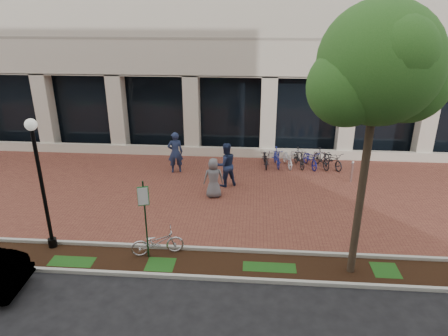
# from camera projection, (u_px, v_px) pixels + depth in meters

# --- Properties ---
(ground) EXTENTS (120.00, 120.00, 0.00)m
(ground) POSITION_uv_depth(u_px,v_px,m) (222.00, 192.00, 17.13)
(ground) COLOR black
(ground) RESTS_ON ground
(brick_plaza) EXTENTS (40.00, 9.00, 0.01)m
(brick_plaza) POSITION_uv_depth(u_px,v_px,m) (222.00, 192.00, 17.13)
(brick_plaza) COLOR brown
(brick_plaza) RESTS_ON ground
(planting_strip) EXTENTS (40.00, 1.50, 0.01)m
(planting_strip) POSITION_uv_depth(u_px,v_px,m) (208.00, 264.00, 12.27)
(planting_strip) COLOR black
(planting_strip) RESTS_ON ground
(curb_plaza_side) EXTENTS (40.00, 0.12, 0.12)m
(curb_plaza_side) POSITION_uv_depth(u_px,v_px,m) (210.00, 249.00, 12.94)
(curb_plaza_side) COLOR #B3B3A9
(curb_plaza_side) RESTS_ON ground
(curb_street_side) EXTENTS (40.00, 0.12, 0.12)m
(curb_street_side) POSITION_uv_depth(u_px,v_px,m) (205.00, 278.00, 11.55)
(curb_street_side) COLOR #B3B3A9
(curb_street_side) RESTS_ON ground
(parking_sign) EXTENTS (0.34, 0.07, 2.62)m
(parking_sign) POSITION_uv_depth(u_px,v_px,m) (145.00, 211.00, 12.01)
(parking_sign) COLOR #12331A
(parking_sign) RESTS_ON ground
(lamppost) EXTENTS (0.36, 0.36, 4.34)m
(lamppost) POSITION_uv_depth(u_px,v_px,m) (41.00, 178.00, 12.28)
(lamppost) COLOR black
(lamppost) RESTS_ON ground
(street_tree) EXTENTS (3.67, 3.06, 7.60)m
(street_tree) POSITION_uv_depth(u_px,v_px,m) (380.00, 72.00, 9.82)
(street_tree) COLOR #413525
(street_tree) RESTS_ON ground
(locked_bicycle) EXTENTS (1.77, 1.05, 0.88)m
(locked_bicycle) POSITION_uv_depth(u_px,v_px,m) (157.00, 242.00, 12.63)
(locked_bicycle) COLOR silver
(locked_bicycle) RESTS_ON ground
(pedestrian_left) EXTENTS (0.84, 0.67, 2.00)m
(pedestrian_left) POSITION_uv_depth(u_px,v_px,m) (175.00, 152.00, 18.89)
(pedestrian_left) COLOR #1D2849
(pedestrian_left) RESTS_ON ground
(pedestrian_mid) EXTENTS (1.18, 1.08, 1.97)m
(pedestrian_mid) POSITION_uv_depth(u_px,v_px,m) (226.00, 165.00, 17.42)
(pedestrian_mid) COLOR #1E284B
(pedestrian_mid) RESTS_ON ground
(pedestrian_right) EXTENTS (0.92, 0.69, 1.70)m
(pedestrian_right) POSITION_uv_depth(u_px,v_px,m) (213.00, 178.00, 16.40)
(pedestrian_right) COLOR slate
(pedestrian_right) RESTS_ON ground
(bollard) EXTENTS (0.12, 0.12, 1.01)m
(bollard) POSITION_uv_depth(u_px,v_px,m) (352.00, 171.00, 17.96)
(bollard) COLOR silver
(bollard) RESTS_ON ground
(bike_rack_cluster) EXTENTS (4.20, 1.72, 0.95)m
(bike_rack_cluster) POSITION_uv_depth(u_px,v_px,m) (299.00, 158.00, 19.74)
(bike_rack_cluster) COLOR black
(bike_rack_cluster) RESTS_ON ground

